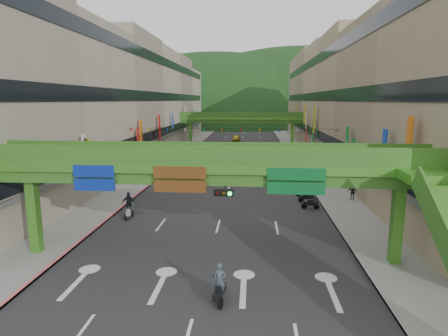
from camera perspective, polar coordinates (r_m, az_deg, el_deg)
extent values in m
plane|color=black|center=(18.42, -4.60, -21.19)|extent=(320.00, 320.00, 0.00)
cube|color=#28282B|center=(66.25, 2.12, 1.97)|extent=(18.00, 140.00, 0.02)
cube|color=gray|center=(67.57, -7.25, 2.11)|extent=(4.00, 140.00, 0.15)
cube|color=gray|center=(66.72, 11.61, 1.88)|extent=(4.00, 140.00, 0.15)
cube|color=#CC5959|center=(67.21, -5.66, 2.12)|extent=(0.20, 140.00, 0.18)
cube|color=gray|center=(66.51, 9.98, 1.92)|extent=(0.20, 140.00, 0.18)
cube|color=#9E937F|center=(68.96, -14.05, 9.92)|extent=(12.00, 95.00, 19.00)
cube|color=black|center=(67.53, -8.95, 5.59)|extent=(0.08, 90.25, 1.40)
cube|color=black|center=(67.32, -9.10, 10.69)|extent=(0.08, 90.25, 1.40)
cube|color=black|center=(67.63, -9.25, 15.77)|extent=(0.08, 90.25, 1.40)
cube|color=gray|center=(67.53, 18.75, 9.68)|extent=(12.00, 95.00, 19.00)
cube|color=black|center=(66.54, 13.41, 5.37)|extent=(0.08, 90.25, 1.40)
cube|color=black|center=(66.32, 13.63, 10.54)|extent=(0.08, 90.25, 1.40)
cube|color=black|center=(66.64, 13.85, 15.70)|extent=(0.08, 90.25, 1.40)
cube|color=#4C9E2D|center=(21.99, -2.39, 0.19)|extent=(28.00, 2.20, 0.50)
cube|color=#387223|center=(22.11, -2.38, -1.34)|extent=(28.00, 1.76, 0.70)
cube|color=#4C9E2D|center=(26.43, -26.93, -6.68)|extent=(0.60, 0.60, 4.80)
cube|color=#4C9E2D|center=(24.19, 24.80, -8.02)|extent=(0.60, 0.60, 4.80)
cube|color=#387223|center=(20.85, -2.75, 1.85)|extent=(28.00, 0.12, 1.10)
cube|color=#387223|center=(22.89, -2.10, 2.61)|extent=(28.00, 0.12, 1.10)
cube|color=navy|center=(22.79, -19.18, -1.56)|extent=(2.40, 0.12, 1.50)
cube|color=#593314|center=(21.29, -6.74, -1.86)|extent=(3.00, 0.12, 1.50)
cube|color=#0C5926|center=(21.04, 10.92, -2.12)|extent=(3.20, 0.12, 1.50)
cube|color=black|center=(20.96, -0.04, -3.81)|extent=(1.10, 0.28, 0.35)
cube|color=#4C9E2D|center=(80.63, 2.58, 7.56)|extent=(28.00, 2.20, 0.50)
cube|color=#387223|center=(80.66, 2.58, 7.13)|extent=(28.00, 1.76, 0.70)
cube|color=#4C9E2D|center=(81.95, -5.18, 5.22)|extent=(0.60, 0.60, 4.80)
cube|color=#4C9E2D|center=(81.26, 10.37, 5.05)|extent=(0.60, 0.60, 4.80)
cube|color=#387223|center=(79.56, 2.56, 8.10)|extent=(28.00, 0.12, 1.10)
cube|color=#387223|center=(81.64, 2.61, 8.15)|extent=(28.00, 0.12, 1.10)
ellipsoid|color=#1C4419|center=(176.64, -1.33, 7.19)|extent=(168.00, 140.00, 112.00)
ellipsoid|color=#1C4419|center=(197.02, 11.01, 7.33)|extent=(208.00, 176.00, 128.00)
cylinder|color=black|center=(45.70, 1.16, 6.03)|extent=(26.00, 0.03, 0.03)
cone|color=red|center=(48.07, -13.96, 5.64)|extent=(0.36, 0.36, 0.40)
cone|color=gold|center=(47.41, -11.34, 5.68)|extent=(0.36, 0.36, 0.40)
cone|color=#193FB2|center=(46.84, -8.65, 5.71)|extent=(0.36, 0.36, 0.40)
cone|color=silver|center=(46.39, -5.90, 5.73)|extent=(0.36, 0.36, 0.40)
cone|color=#198C33|center=(46.04, -3.10, 5.73)|extent=(0.36, 0.36, 0.40)
cone|color=orange|center=(45.80, -0.27, 5.72)|extent=(0.36, 0.36, 0.40)
cone|color=red|center=(45.67, 2.59, 5.70)|extent=(0.36, 0.36, 0.40)
cone|color=gold|center=(45.65, 5.45, 5.66)|extent=(0.36, 0.36, 0.40)
cone|color=#193FB2|center=(45.75, 8.31, 5.61)|extent=(0.36, 0.36, 0.40)
cone|color=silver|center=(45.96, 11.15, 5.55)|extent=(0.36, 0.36, 0.40)
cone|color=#198C33|center=(46.28, 13.96, 5.47)|extent=(0.36, 0.36, 0.40)
cone|color=orange|center=(46.71, 16.72, 5.38)|extent=(0.36, 0.36, 0.40)
cube|color=black|center=(18.88, -0.68, -18.37)|extent=(0.60, 1.34, 0.35)
cube|color=black|center=(18.76, -0.68, -17.70)|extent=(0.40, 0.60, 0.18)
cube|color=black|center=(19.14, -0.87, -16.27)|extent=(0.55, 0.17, 0.06)
cylinder|color=black|center=(19.51, -0.86, -18.38)|extent=(0.20, 0.51, 0.50)
cylinder|color=black|center=(18.55, -0.48, -20.00)|extent=(0.20, 0.51, 0.50)
imported|color=#384651|center=(18.60, -0.69, -16.71)|extent=(0.66, 0.50, 1.63)
cube|color=black|center=(53.09, 2.47, 0.47)|extent=(0.44, 1.32, 0.35)
cube|color=black|center=(53.05, 2.47, 0.74)|extent=(0.34, 0.57, 0.18)
cube|color=black|center=(53.55, 2.45, 1.10)|extent=(0.55, 0.10, 0.06)
cylinder|color=black|center=(53.69, 2.45, 0.26)|extent=(0.14, 0.51, 0.50)
cylinder|color=black|center=(52.60, 2.49, 0.05)|extent=(0.14, 0.51, 0.50)
imported|color=maroon|center=(52.98, 2.48, 1.17)|extent=(0.88, 0.71, 1.71)
cube|color=gray|center=(31.93, -14.29, -6.51)|extent=(0.62, 1.34, 0.35)
cube|color=gray|center=(31.86, -14.31, -6.08)|extent=(0.41, 0.60, 0.18)
cube|color=gray|center=(32.25, -13.82, -5.39)|extent=(0.55, 0.18, 0.06)
cylinder|color=black|center=(32.47, -13.76, -6.75)|extent=(0.20, 0.51, 0.50)
cylinder|color=black|center=(31.57, -14.78, -7.29)|extent=(0.20, 0.51, 0.50)
imported|color=#28373D|center=(31.73, -14.35, -5.22)|extent=(1.18, 0.68, 1.88)
cube|color=maroon|center=(43.53, -4.96, -1.75)|extent=(0.56, 1.34, 0.35)
cube|color=maroon|center=(43.47, -4.96, -1.42)|extent=(0.39, 0.59, 0.18)
cube|color=maroon|center=(43.93, -4.73, -0.96)|extent=(0.55, 0.15, 0.06)
cylinder|color=black|center=(44.10, -4.72, -1.98)|extent=(0.18, 0.51, 0.50)
cylinder|color=black|center=(43.08, -5.19, -2.28)|extent=(0.18, 0.51, 0.50)
imported|color=#38373D|center=(43.41, -4.97, -0.98)|extent=(0.85, 0.63, 1.58)
cube|color=black|center=(34.38, 13.03, -5.25)|extent=(1.31, 0.39, 0.35)
cube|color=black|center=(34.31, 13.05, -4.84)|extent=(0.56, 0.32, 0.18)
cube|color=black|center=(34.32, 13.98, -4.45)|extent=(0.08, 0.55, 0.06)
cylinder|color=black|center=(34.53, 13.92, -5.73)|extent=(0.50, 0.12, 0.50)
cylinder|color=black|center=(34.40, 12.10, -5.72)|extent=(0.50, 0.12, 0.50)
cube|color=black|center=(36.48, 12.52, -4.32)|extent=(1.31, 0.39, 0.35)
cube|color=black|center=(36.42, 12.54, -3.94)|extent=(0.56, 0.32, 0.18)
cube|color=black|center=(36.43, 13.42, -3.57)|extent=(0.08, 0.55, 0.06)
cylinder|color=black|center=(36.62, 13.36, -4.79)|extent=(0.50, 0.12, 0.50)
cylinder|color=black|center=(36.50, 11.64, -4.77)|extent=(0.50, 0.12, 0.50)
cube|color=black|center=(38.59, 12.07, -3.50)|extent=(1.31, 0.39, 0.35)
cube|color=black|center=(38.54, 12.09, -3.14)|extent=(0.56, 0.32, 0.18)
cube|color=black|center=(38.54, 12.91, -2.79)|extent=(0.08, 0.55, 0.06)
cylinder|color=black|center=(38.73, 12.87, -3.94)|extent=(0.50, 0.12, 0.50)
cylinder|color=black|center=(38.61, 11.24, -3.92)|extent=(0.50, 0.12, 0.50)
cube|color=black|center=(40.72, 11.67, -2.77)|extent=(1.31, 0.39, 0.35)
cube|color=black|center=(40.66, 11.68, -2.42)|extent=(0.56, 0.32, 0.18)
cube|color=black|center=(40.67, 12.47, -2.09)|extent=(0.08, 0.55, 0.06)
cylinder|color=black|center=(40.84, 12.42, -3.19)|extent=(0.50, 0.12, 0.50)
cylinder|color=black|center=(40.73, 10.88, -3.17)|extent=(0.50, 0.12, 0.50)
cube|color=black|center=(42.85, 11.31, -2.10)|extent=(1.31, 0.39, 0.35)
cube|color=black|center=(42.79, 11.32, -1.78)|extent=(0.56, 0.32, 0.18)
cube|color=black|center=(42.80, 12.06, -1.46)|extent=(0.08, 0.55, 0.06)
cylinder|color=black|center=(42.96, 12.02, -2.51)|extent=(0.50, 0.12, 0.50)
cylinder|color=black|center=(42.86, 10.56, -2.48)|extent=(0.50, 0.12, 0.50)
cube|color=black|center=(44.98, 10.98, -1.50)|extent=(1.31, 0.39, 0.35)
cube|color=black|center=(44.93, 10.99, -1.19)|extent=(0.56, 0.32, 0.18)
cube|color=black|center=(44.93, 11.70, -0.89)|extent=(0.08, 0.55, 0.06)
cylinder|color=black|center=(45.09, 11.66, -1.89)|extent=(0.50, 0.12, 0.50)
cylinder|color=black|center=(45.00, 10.27, -1.86)|extent=(0.50, 0.12, 0.50)
imported|color=#AFAFB8|center=(52.53, -4.45, 0.51)|extent=(1.94, 4.39, 1.40)
imported|color=gold|center=(88.32, 1.85, 4.55)|extent=(1.94, 4.48, 1.50)
imported|color=#B03819|center=(46.32, 13.29, -0.96)|extent=(0.84, 0.70, 1.57)
imported|color=black|center=(38.04, 18.96, -3.72)|extent=(0.95, 0.57, 1.51)
imported|color=#323450|center=(49.03, 14.35, -0.25)|extent=(0.95, 0.73, 1.80)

